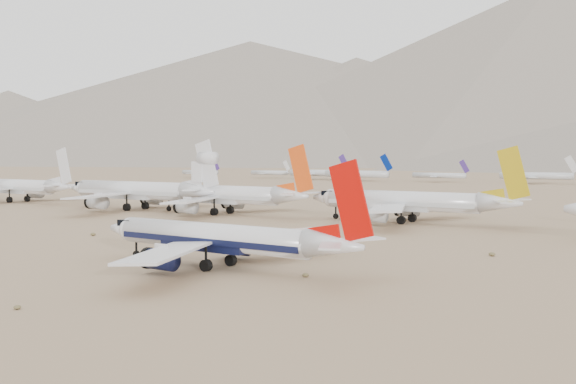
# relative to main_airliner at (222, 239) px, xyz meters

# --- Properties ---
(ground) EXTENTS (7000.00, 7000.00, 0.00)m
(ground) POSITION_rel_main_airliner_xyz_m (-12.36, -0.38, -3.92)
(ground) COLOR #8E7252
(ground) RESTS_ON ground
(main_airliner) EXTENTS (40.35, 39.41, 14.24)m
(main_airliner) POSITION_rel_main_airliner_xyz_m (0.00, 0.00, 0.00)
(main_airliner) COLOR silver
(main_airliner) RESTS_ON ground
(row2_gold_tail) EXTENTS (47.46, 46.42, 16.90)m
(row2_gold_tail) POSITION_rel_main_airliner_xyz_m (-3.49, 68.15, 0.81)
(row2_gold_tail) COLOR silver
(row2_gold_tail) RESTS_ON ground
(row2_orange_tail) EXTENTS (49.53, 48.45, 17.67)m
(row2_orange_tail) POSITION_rel_main_airliner_xyz_m (-51.30, 62.04, 1.04)
(row2_orange_tail) COLOR silver
(row2_orange_tail) RESTS_ON ground
(row2_white_trijet) EXTENTS (54.00, 52.78, 19.14)m
(row2_white_trijet) POSITION_rel_main_airliner_xyz_m (-79.44, 59.54, 1.62)
(row2_white_trijet) COLOR silver
(row2_white_trijet) RESTS_ON ground
(row2_white_twin) EXTENTS (49.52, 48.46, 17.70)m
(row2_white_twin) POSITION_rel_main_airliner_xyz_m (-136.37, 60.20, 1.07)
(row2_white_twin) COLOR silver
(row2_white_twin) RESTS_ON ground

